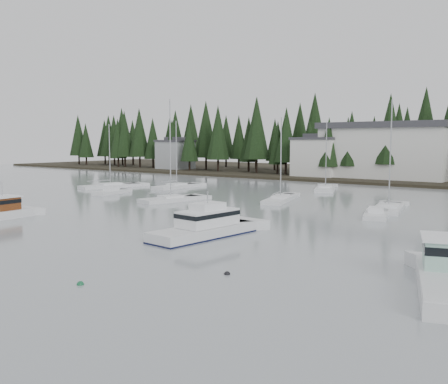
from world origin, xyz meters
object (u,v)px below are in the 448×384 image
object	(u,v)px
sailboat_7	(280,200)
sailboat_9	(110,187)
runabout_1	(376,216)
sailboat_8	(177,188)
house_west	(317,156)
cabin_cruiser_center	(205,229)
house_far_west	(175,154)
sailboat_6	(389,210)
sailboat_2	(171,201)
harbor_inn	(396,151)
sailboat_3	(325,190)
runabout_0	(111,193)

from	to	relation	value
sailboat_7	sailboat_9	size ratio (longest dim) A/B	1.02
runabout_1	sailboat_8	bearing A→B (deg)	56.33
house_west	cabin_cruiser_center	world-z (taller)	house_west
house_far_west	sailboat_9	distance (m)	48.13
house_far_west	sailboat_9	bearing A→B (deg)	-60.00
sailboat_6	sailboat_8	xyz separation A→B (m)	(-37.21, 5.26, -0.01)
cabin_cruiser_center	sailboat_9	distance (m)	46.42
sailboat_2	harbor_inn	bearing A→B (deg)	-1.33
harbor_inn	sailboat_3	bearing A→B (deg)	-95.70
cabin_cruiser_center	runabout_0	xyz separation A→B (m)	(-32.10, 17.03, -0.51)
sailboat_2	runabout_0	size ratio (longest dim) A/B	2.12
sailboat_3	house_far_west	bearing A→B (deg)	43.83
sailboat_2	runabout_0	bearing A→B (deg)	96.49
sailboat_8	runabout_0	xyz separation A→B (m)	(-1.39, -12.61, 0.08)
sailboat_9	sailboat_2	bearing A→B (deg)	-98.04
sailboat_8	house_far_west	bearing A→B (deg)	41.97
runabout_1	sailboat_6	bearing A→B (deg)	-10.87
house_far_west	sailboat_7	world-z (taller)	sailboat_7
sailboat_9	cabin_cruiser_center	bearing A→B (deg)	-108.49
sailboat_9	runabout_1	bearing A→B (deg)	-83.82
sailboat_9	runabout_0	world-z (taller)	sailboat_9
cabin_cruiser_center	sailboat_2	bearing A→B (deg)	54.67
cabin_cruiser_center	runabout_1	bearing A→B (deg)	-16.29
harbor_inn	sailboat_3	xyz separation A→B (m)	(-2.50, -25.07, -5.73)
sailboat_7	runabout_0	size ratio (longest dim) A/B	1.76
harbor_inn	runabout_1	distance (m)	49.93
sailboat_9	runabout_0	size ratio (longest dim) A/B	1.72
sailboat_6	sailboat_9	size ratio (longest dim) A/B	1.16
sailboat_2	sailboat_7	bearing A→B (deg)	-39.46
house_far_west	sailboat_3	size ratio (longest dim) A/B	0.75
sailboat_9	runabout_1	xyz separation A→B (m)	(47.22, -4.71, 0.08)
house_far_west	runabout_1	world-z (taller)	house_far_west
runabout_0	cabin_cruiser_center	bearing A→B (deg)	-128.51
house_far_west	sailboat_7	size ratio (longest dim) A/B	0.75
sailboat_3	sailboat_7	xyz separation A→B (m)	(1.74, -16.59, 0.01)
house_far_west	cabin_cruiser_center	size ratio (longest dim) A/B	0.84
house_west	runabout_0	xyz separation A→B (m)	(-10.09, -45.94, -4.52)
house_west	cabin_cruiser_center	distance (m)	66.83
sailboat_2	runabout_1	distance (m)	26.17
house_far_west	runabout_1	bearing A→B (deg)	-32.99
sailboat_6	runabout_1	size ratio (longest dim) A/B	2.06
harbor_inn	runabout_0	bearing A→B (deg)	-117.02
house_far_west	runabout_1	xyz separation A→B (m)	(71.18, -46.21, -4.27)
sailboat_7	sailboat_8	distance (m)	23.51
cabin_cruiser_center	runabout_1	world-z (taller)	cabin_cruiser_center
house_west	sailboat_9	bearing A→B (deg)	-114.54
house_west	sailboat_9	world-z (taller)	sailboat_9
house_far_west	cabin_cruiser_center	distance (m)	91.29
harbor_inn	sailboat_3	world-z (taller)	harbor_inn
sailboat_2	runabout_0	world-z (taller)	sailboat_2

